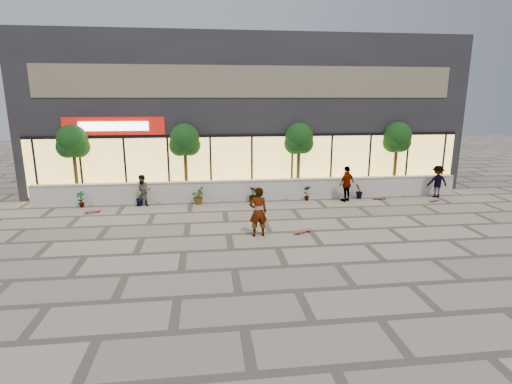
{
  "coord_description": "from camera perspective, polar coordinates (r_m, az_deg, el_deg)",
  "views": [
    {
      "loc": [
        -2.38,
        -13.12,
        5.18
      ],
      "look_at": [
        -0.36,
        3.19,
        1.3
      ],
      "focal_mm": 28.0,
      "sensor_mm": 36.0,
      "label": 1
    }
  ],
  "objects": [
    {
      "name": "retail_building",
      "position": [
        25.73,
        -1.77,
        11.2
      ],
      "size": [
        24.0,
        9.17,
        8.5
      ],
      "color": "#242328",
      "rests_on": "ground"
    },
    {
      "name": "shrub_c",
      "position": [
        20.15,
        -8.32,
        -0.56
      ],
      "size": [
        0.68,
        0.77,
        0.81
      ],
      "primitive_type": "imported",
      "rotation": [
        0.0,
        0.0,
        1.64
      ],
      "color": "#133812",
      "rests_on": "ground"
    },
    {
      "name": "tree_midwest",
      "position": [
        20.97,
        -10.15,
        7.07
      ],
      "size": [
        1.6,
        1.5,
        3.92
      ],
      "color": "#4C381B",
      "rests_on": "ground"
    },
    {
      "name": "shrub_a",
      "position": [
        21.05,
        -23.74,
        -0.97
      ],
      "size": [
        0.43,
        0.29,
        0.81
      ],
      "primitive_type": "imported",
      "color": "#133812",
      "rests_on": "ground"
    },
    {
      "name": "skater_left",
      "position": [
        20.16,
        -15.81,
        0.17
      ],
      "size": [
        0.81,
        0.65,
        1.56
      ],
      "primitive_type": "imported",
      "rotation": [
        0.0,
        0.0,
        -0.08
      ],
      "color": "#9C7F64",
      "rests_on": "ground"
    },
    {
      "name": "skateboard_right_far",
      "position": [
        22.43,
        24.12,
        -1.06
      ],
      "size": [
        0.74,
        0.5,
        0.09
      ],
      "rotation": [
        0.0,
        0.0,
        0.48
      ],
      "color": "#60549B",
      "rests_on": "ground"
    },
    {
      "name": "skateboard_right_near",
      "position": [
        21.89,
        17.29,
        -0.79
      ],
      "size": [
        0.82,
        0.23,
        0.1
      ],
      "rotation": [
        0.0,
        0.0,
        0.03
      ],
      "color": "brown",
      "rests_on": "ground"
    },
    {
      "name": "shrub_b",
      "position": [
        20.42,
        -16.2,
        -0.78
      ],
      "size": [
        0.57,
        0.57,
        0.81
      ],
      "primitive_type": "imported",
      "rotation": [
        0.0,
        0.0,
        0.82
      ],
      "color": "#133812",
      "rests_on": "ground"
    },
    {
      "name": "skater_right_far",
      "position": [
        23.3,
        24.47,
        1.37
      ],
      "size": [
        1.13,
        0.68,
        1.7
      ],
      "primitive_type": "imported",
      "rotation": [
        0.0,
        0.0,
        3.1
      ],
      "color": "maroon",
      "rests_on": "ground"
    },
    {
      "name": "tree_east",
      "position": [
        23.37,
        19.52,
        7.14
      ],
      "size": [
        1.6,
        1.5,
        3.92
      ],
      "color": "#4C381B",
      "rests_on": "ground"
    },
    {
      "name": "shrub_e",
      "position": [
        20.78,
        7.3,
        -0.11
      ],
      "size": [
        0.46,
        0.35,
        0.81
      ],
      "primitive_type": "imported",
      "rotation": [
        0.0,
        0.0,
        3.28
      ],
      "color": "#133812",
      "rests_on": "ground"
    },
    {
      "name": "ground",
      "position": [
        14.31,
        3.04,
        -7.96
      ],
      "size": [
        80.0,
        80.0,
        0.0
      ],
      "primitive_type": "plane",
      "color": "#A09A8A",
      "rests_on": "ground"
    },
    {
      "name": "shrub_d",
      "position": [
        20.27,
        -0.39,
        -0.34
      ],
      "size": [
        0.64,
        0.64,
        0.81
      ],
      "primitive_type": "imported",
      "rotation": [
        0.0,
        0.0,
        2.46
      ],
      "color": "#133812",
      "rests_on": "ground"
    },
    {
      "name": "tree_west",
      "position": [
        21.96,
        -24.71,
        6.34
      ],
      "size": [
        1.6,
        1.5,
        3.92
      ],
      "color": "#4C381B",
      "rests_on": "ground"
    },
    {
      "name": "planter_wall",
      "position": [
        20.79,
        -0.29,
        0.34
      ],
      "size": [
        22.0,
        0.42,
        1.04
      ],
      "color": "silver",
      "rests_on": "ground"
    },
    {
      "name": "skateboard_center",
      "position": [
        15.85,
        6.67,
        -5.56
      ],
      "size": [
        0.82,
        0.54,
        0.1
      ],
      "rotation": [
        0.0,
        0.0,
        0.45
      ],
      "color": "brown",
      "rests_on": "ground"
    },
    {
      "name": "skater_center",
      "position": [
        15.16,
        0.31,
        -2.86
      ],
      "size": [
        0.75,
        0.53,
        1.92
      ],
      "primitive_type": "imported",
      "rotation": [
        0.0,
        0.0,
        3.25
      ],
      "color": "white",
      "rests_on": "ground"
    },
    {
      "name": "shrub_f",
      "position": [
        21.63,
        14.51,
        0.1
      ],
      "size": [
        0.55,
        0.57,
        0.81
      ],
      "primitive_type": "imported",
      "rotation": [
        0.0,
        0.0,
        4.1
      ],
      "color": "#133812",
      "rests_on": "ground"
    },
    {
      "name": "tree_mideast",
      "position": [
        21.5,
        6.16,
        7.35
      ],
      "size": [
        1.6,
        1.5,
        3.92
      ],
      "color": "#4C381B",
      "rests_on": "ground"
    },
    {
      "name": "skater_right_near",
      "position": [
        20.87,
        12.84,
        1.16
      ],
      "size": [
        1.15,
        0.95,
        1.83
      ],
      "primitive_type": "imported",
      "rotation": [
        0.0,
        0.0,
        3.7
      ],
      "color": "silver",
      "rests_on": "ground"
    },
    {
      "name": "skateboard_left",
      "position": [
        19.94,
        -22.32,
        -2.56
      ],
      "size": [
        0.78,
        0.44,
        0.09
      ],
      "rotation": [
        0.0,
        0.0,
        0.35
      ],
      "color": "red",
      "rests_on": "ground"
    }
  ]
}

